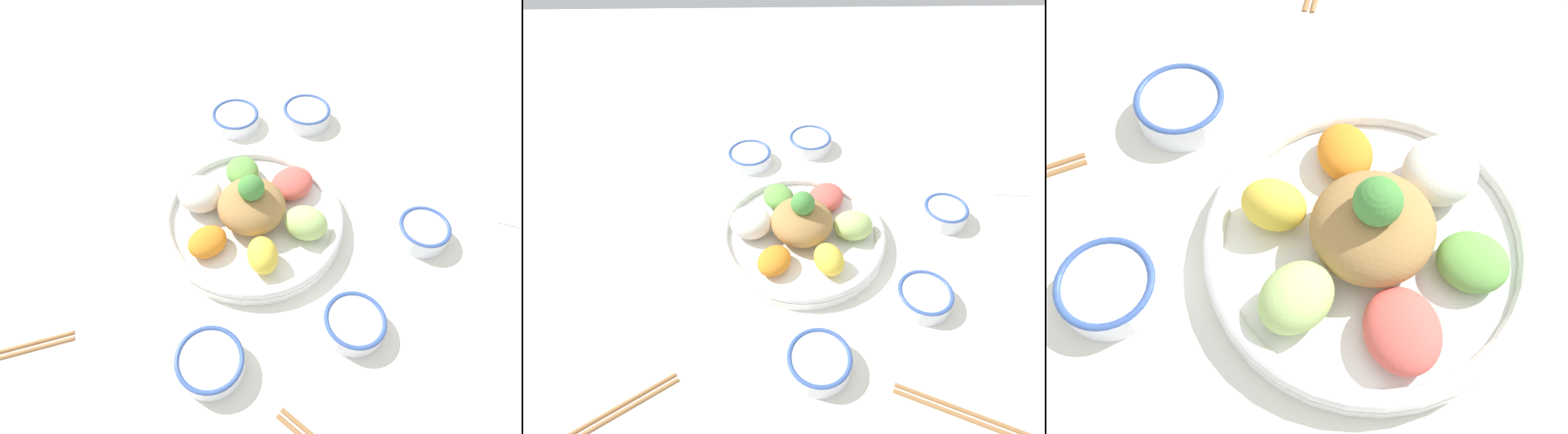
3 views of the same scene
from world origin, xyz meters
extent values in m
plane|color=silver|center=(0.00, 0.00, 0.00)|extent=(2.40, 2.40, 0.00)
cylinder|color=white|center=(0.03, 0.04, 0.01)|extent=(0.33, 0.33, 0.02)
torus|color=white|center=(0.03, 0.04, 0.03)|extent=(0.33, 0.33, 0.02)
ellipsoid|color=#6BAD4C|center=(-0.06, -0.01, 0.04)|extent=(0.09, 0.09, 0.04)
ellipsoid|color=white|center=(0.03, -0.06, 0.05)|extent=(0.08, 0.09, 0.06)
ellipsoid|color=orange|center=(0.11, -0.02, 0.04)|extent=(0.09, 0.09, 0.04)
ellipsoid|color=yellow|center=(0.12, 0.08, 0.05)|extent=(0.08, 0.07, 0.06)
ellipsoid|color=#B7DB7A|center=(0.04, 0.14, 0.05)|extent=(0.07, 0.08, 0.06)
ellipsoid|color=#E55B51|center=(-0.05, 0.09, 0.04)|extent=(0.11, 0.10, 0.04)
ellipsoid|color=#AD7F47|center=(0.03, 0.04, 0.05)|extent=(0.12, 0.12, 0.07)
sphere|color=#478E3D|center=(0.03, 0.04, 0.10)|extent=(0.05, 0.05, 0.05)
cylinder|color=white|center=(-0.22, -0.07, 0.01)|extent=(0.10, 0.10, 0.03)
torus|color=#38569E|center=(-0.22, -0.07, 0.03)|extent=(0.10, 0.10, 0.01)
cylinder|color=#5B3319|center=(-0.22, -0.07, 0.03)|extent=(0.08, 0.08, 0.00)
cylinder|color=white|center=(0.30, 0.05, 0.02)|extent=(0.10, 0.10, 0.03)
torus|color=#38569E|center=(0.30, 0.05, 0.03)|extent=(0.10, 0.10, 0.01)
cylinder|color=#DBB251|center=(0.30, 0.05, 0.03)|extent=(0.08, 0.08, 0.00)
cylinder|color=white|center=(-0.02, 0.34, 0.02)|extent=(0.09, 0.09, 0.04)
torus|color=#38569E|center=(-0.02, 0.34, 0.03)|extent=(0.09, 0.09, 0.01)
cylinder|color=maroon|center=(-0.02, 0.34, 0.03)|extent=(0.07, 0.07, 0.00)
cylinder|color=white|center=(-0.27, 0.07, 0.02)|extent=(0.10, 0.10, 0.03)
torus|color=#38569E|center=(-0.27, 0.07, 0.03)|extent=(0.10, 0.10, 0.01)
cylinder|color=#5B3319|center=(-0.27, 0.07, 0.03)|extent=(0.08, 0.08, 0.00)
cylinder|color=white|center=(0.18, 0.24, 0.02)|extent=(0.10, 0.10, 0.03)
torus|color=#38569E|center=(0.18, 0.24, 0.03)|extent=(0.10, 0.10, 0.01)
cylinder|color=white|center=(0.18, 0.24, 0.03)|extent=(0.08, 0.08, 0.00)
cylinder|color=#9E6B3D|center=(0.37, -0.26, 0.00)|extent=(0.12, 0.18, 0.01)
cylinder|color=#9E6B3D|center=(0.36, -0.26, 0.00)|extent=(0.12, 0.18, 0.01)
cube|color=white|center=(-0.09, 0.51, 0.00)|extent=(0.02, 0.08, 0.01)
ellipsoid|color=white|center=(-0.10, 0.46, 0.00)|extent=(0.04, 0.04, 0.01)
cube|color=white|center=(-0.08, 0.31, 0.00)|extent=(0.06, 0.08, 0.01)
ellipsoid|color=white|center=(-0.12, 0.26, 0.00)|extent=(0.05, 0.05, 0.01)
camera|label=1|loc=(0.48, 0.18, 0.65)|focal=30.00mm
camera|label=2|loc=(0.61, -0.01, 0.66)|focal=30.00mm
camera|label=3|loc=(-0.11, 0.27, 0.56)|focal=42.00mm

